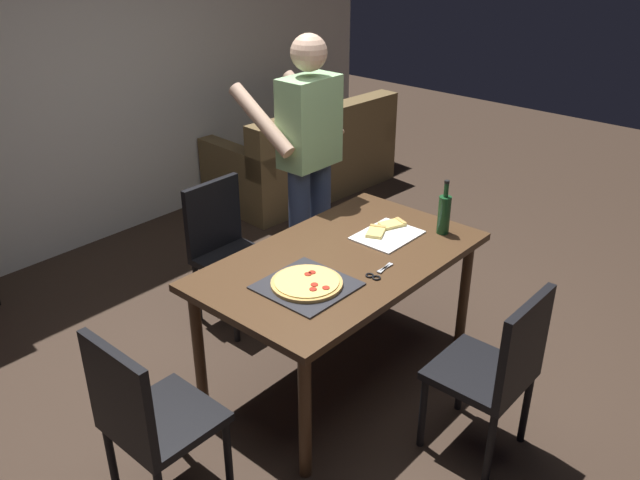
{
  "coord_description": "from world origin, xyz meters",
  "views": [
    {
      "loc": [
        -2.37,
        -1.94,
        2.38
      ],
      "look_at": [
        0.0,
        0.15,
        0.8
      ],
      "focal_mm": 37.08,
      "sensor_mm": 36.0,
      "label": 1
    }
  ],
  "objects_px": {
    "person_serving_pizza": "(308,157)",
    "wine_bottle": "(444,213)",
    "dining_table": "(341,270)",
    "couch": "(306,161)",
    "chair_far_side": "(226,244)",
    "pepperoni_pizza_on_tray": "(307,284)",
    "chair_near_camera": "(498,366)",
    "kitchen_scissors": "(377,273)",
    "chair_left_end": "(146,415)"
  },
  "relations": [
    {
      "from": "dining_table",
      "to": "chair_far_side",
      "type": "relative_size",
      "value": 1.72
    },
    {
      "from": "chair_left_end",
      "to": "couch",
      "type": "height_order",
      "value": "chair_left_end"
    },
    {
      "from": "chair_far_side",
      "to": "pepperoni_pizza_on_tray",
      "type": "distance_m",
      "value": 1.1
    },
    {
      "from": "dining_table",
      "to": "couch",
      "type": "distance_m",
      "value": 2.77
    },
    {
      "from": "wine_bottle",
      "to": "dining_table",
      "type": "bearing_deg",
      "value": 158.03
    },
    {
      "from": "chair_left_end",
      "to": "couch",
      "type": "distance_m",
      "value": 3.74
    },
    {
      "from": "person_serving_pizza",
      "to": "wine_bottle",
      "type": "relative_size",
      "value": 5.54
    },
    {
      "from": "chair_left_end",
      "to": "person_serving_pizza",
      "type": "xyz_separation_m",
      "value": [
        1.79,
        0.72,
        0.49
      ]
    },
    {
      "from": "couch",
      "to": "wine_bottle",
      "type": "xyz_separation_m",
      "value": [
        -1.29,
        -2.23,
        0.57
      ]
    },
    {
      "from": "chair_far_side",
      "to": "pepperoni_pizza_on_tray",
      "type": "height_order",
      "value": "chair_far_side"
    },
    {
      "from": "chair_left_end",
      "to": "wine_bottle",
      "type": "xyz_separation_m",
      "value": [
        1.86,
        -0.24,
        0.36
      ]
    },
    {
      "from": "dining_table",
      "to": "kitchen_scissors",
      "type": "xyz_separation_m",
      "value": [
        -0.02,
        -0.25,
        0.08
      ]
    },
    {
      "from": "pepperoni_pizza_on_tray",
      "to": "kitchen_scissors",
      "type": "height_order",
      "value": "pepperoni_pizza_on_tray"
    },
    {
      "from": "chair_left_end",
      "to": "couch",
      "type": "xyz_separation_m",
      "value": [
        3.16,
        1.99,
        -0.21
      ]
    },
    {
      "from": "person_serving_pizza",
      "to": "chair_left_end",
      "type": "bearing_deg",
      "value": -158.15
    },
    {
      "from": "chair_far_side",
      "to": "wine_bottle",
      "type": "bearing_deg",
      "value": -63.01
    },
    {
      "from": "dining_table",
      "to": "chair_far_side",
      "type": "xyz_separation_m",
      "value": [
        0.0,
        0.94,
        -0.16
      ]
    },
    {
      "from": "dining_table",
      "to": "chair_near_camera",
      "type": "distance_m",
      "value": 0.95
    },
    {
      "from": "chair_far_side",
      "to": "chair_left_end",
      "type": "distance_m",
      "value": 1.57
    },
    {
      "from": "person_serving_pizza",
      "to": "wine_bottle",
      "type": "bearing_deg",
      "value": -85.67
    },
    {
      "from": "person_serving_pizza",
      "to": "kitchen_scissors",
      "type": "xyz_separation_m",
      "value": [
        -0.55,
        -0.97,
        -0.24
      ]
    },
    {
      "from": "chair_near_camera",
      "to": "kitchen_scissors",
      "type": "xyz_separation_m",
      "value": [
        -0.02,
        0.68,
        0.24
      ]
    },
    {
      "from": "dining_table",
      "to": "pepperoni_pizza_on_tray",
      "type": "bearing_deg",
      "value": -168.57
    },
    {
      "from": "chair_far_side",
      "to": "kitchen_scissors",
      "type": "xyz_separation_m",
      "value": [
        -0.02,
        -1.19,
        0.24
      ]
    },
    {
      "from": "chair_near_camera",
      "to": "chair_left_end",
      "type": "distance_m",
      "value": 1.57
    },
    {
      "from": "chair_far_side",
      "to": "wine_bottle",
      "type": "xyz_separation_m",
      "value": [
        0.6,
        -1.18,
        0.36
      ]
    },
    {
      "from": "chair_near_camera",
      "to": "wine_bottle",
      "type": "bearing_deg",
      "value": 49.15
    },
    {
      "from": "wine_bottle",
      "to": "person_serving_pizza",
      "type": "bearing_deg",
      "value": 94.33
    },
    {
      "from": "chair_left_end",
      "to": "pepperoni_pizza_on_tray",
      "type": "relative_size",
      "value": 2.2
    },
    {
      "from": "chair_left_end",
      "to": "person_serving_pizza",
      "type": "height_order",
      "value": "person_serving_pizza"
    },
    {
      "from": "chair_left_end",
      "to": "pepperoni_pizza_on_tray",
      "type": "distance_m",
      "value": 0.95
    },
    {
      "from": "dining_table",
      "to": "chair_left_end",
      "type": "bearing_deg",
      "value": 180.0
    },
    {
      "from": "person_serving_pizza",
      "to": "wine_bottle",
      "type": "height_order",
      "value": "person_serving_pizza"
    },
    {
      "from": "couch",
      "to": "pepperoni_pizza_on_tray",
      "type": "height_order",
      "value": "couch"
    },
    {
      "from": "dining_table",
      "to": "couch",
      "type": "relative_size",
      "value": 0.89
    },
    {
      "from": "dining_table",
      "to": "wine_bottle",
      "type": "bearing_deg",
      "value": -21.97
    },
    {
      "from": "pepperoni_pizza_on_tray",
      "to": "kitchen_scissors",
      "type": "xyz_separation_m",
      "value": [
        0.32,
        -0.18,
        -0.01
      ]
    },
    {
      "from": "pepperoni_pizza_on_tray",
      "to": "kitchen_scissors",
      "type": "bearing_deg",
      "value": -29.61
    },
    {
      "from": "chair_far_side",
      "to": "kitchen_scissors",
      "type": "relative_size",
      "value": 4.62
    },
    {
      "from": "couch",
      "to": "kitchen_scissors",
      "type": "xyz_separation_m",
      "value": [
        -1.92,
        -2.24,
        0.45
      ]
    },
    {
      "from": "chair_near_camera",
      "to": "pepperoni_pizza_on_tray",
      "type": "relative_size",
      "value": 2.2
    },
    {
      "from": "chair_far_side",
      "to": "couch",
      "type": "bearing_deg",
      "value": 28.95
    },
    {
      "from": "chair_far_side",
      "to": "person_serving_pizza",
      "type": "xyz_separation_m",
      "value": [
        0.53,
        -0.22,
        0.49
      ]
    },
    {
      "from": "chair_left_end",
      "to": "person_serving_pizza",
      "type": "relative_size",
      "value": 0.51
    },
    {
      "from": "pepperoni_pizza_on_tray",
      "to": "kitchen_scissors",
      "type": "relative_size",
      "value": 2.11
    },
    {
      "from": "chair_near_camera",
      "to": "person_serving_pizza",
      "type": "distance_m",
      "value": 1.8
    },
    {
      "from": "wine_bottle",
      "to": "kitchen_scissors",
      "type": "relative_size",
      "value": 1.62
    },
    {
      "from": "person_serving_pizza",
      "to": "dining_table",
      "type": "bearing_deg",
      "value": -126.38
    },
    {
      "from": "chair_near_camera",
      "to": "dining_table",
      "type": "bearing_deg",
      "value": 90.0
    },
    {
      "from": "couch",
      "to": "pepperoni_pizza_on_tray",
      "type": "bearing_deg",
      "value": -137.48
    }
  ]
}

